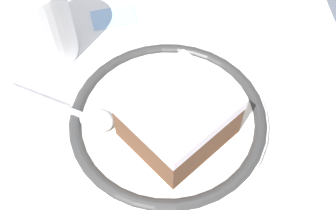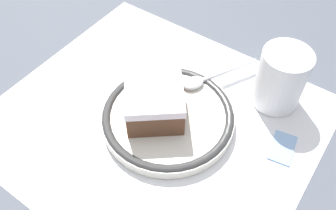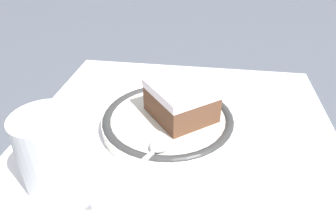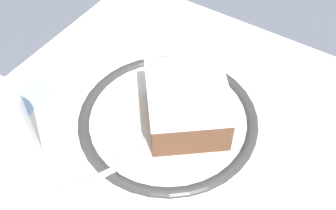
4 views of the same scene
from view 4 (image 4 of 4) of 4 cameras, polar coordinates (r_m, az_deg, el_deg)
ground_plane at (r=0.44m, az=2.39°, el=-3.41°), size 2.40×2.40×0.00m
placemat at (r=0.44m, az=2.40°, el=-3.35°), size 0.43×0.39×0.00m
plate at (r=0.44m, az=-0.00°, el=-2.21°), size 0.19×0.19×0.02m
cake_slice at (r=0.41m, az=2.44°, el=0.52°), size 0.11×0.11×0.05m
spoon at (r=0.39m, az=-7.78°, el=-8.74°), size 0.07×0.12×0.01m
sugar_packet at (r=0.49m, az=-18.42°, el=1.03°), size 0.04×0.05×0.01m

